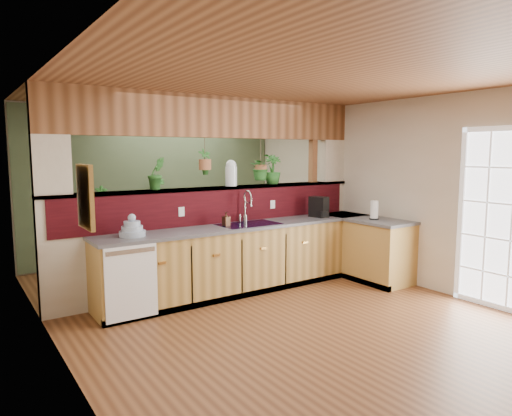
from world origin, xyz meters
TOP-DOWN VIEW (x-y plane):
  - ground at (0.00, 0.00)m, footprint 4.60×7.00m
  - ceiling at (0.00, 0.00)m, footprint 4.60×7.00m
  - wall_back at (0.00, 3.50)m, footprint 4.60×0.02m
  - wall_left at (-2.30, 0.00)m, footprint 0.02×7.00m
  - wall_right at (2.30, 0.00)m, footprint 0.02×7.00m
  - pass_through_partition at (0.03, 1.35)m, footprint 4.60×0.21m
  - pass_through_ledge at (0.00, 1.35)m, footprint 4.60×0.21m
  - header_beam at (0.00, 1.35)m, footprint 4.60×0.15m
  - sage_backwall at (0.00, 3.48)m, footprint 4.55×0.02m
  - countertop at (0.84, 0.87)m, footprint 4.14×1.52m
  - dishwasher at (-1.48, 0.66)m, footprint 0.58×0.03m
  - navy_sink at (0.25, 0.98)m, footprint 0.82×0.50m
  - french_door at (2.27, -1.30)m, footprint 0.06×1.02m
  - framed_print at (-2.27, -0.80)m, footprint 0.04×0.35m
  - faucet at (0.32, 1.13)m, footprint 0.20×0.19m
  - dish_stack at (-1.35, 0.98)m, footprint 0.30×0.30m
  - soap_dispenser at (-0.07, 1.02)m, footprint 0.09×0.09m
  - coffee_maker at (1.48, 0.94)m, footprint 0.16×0.27m
  - paper_towel at (1.97, 0.32)m, footprint 0.13×0.13m
  - glass_jar at (0.20, 1.35)m, footprint 0.16×0.16m
  - ledge_plant_left at (-0.88, 1.35)m, footprint 0.24×0.20m
  - ledge_plant_right at (0.92, 1.35)m, footprint 0.31×0.31m
  - hanging_plant_a at (-0.20, 1.35)m, footprint 0.19×0.16m
  - hanging_plant_b at (0.70, 1.35)m, footprint 0.37×0.34m
  - shelving_console at (-0.61, 3.25)m, footprint 1.41×0.69m
  - shelf_plant_a at (-1.05, 3.25)m, footprint 0.23×0.19m
  - shelf_plant_b at (-0.12, 3.25)m, footprint 0.34×0.34m
  - floor_plant at (0.76, 2.79)m, footprint 0.79×0.74m

SIDE VIEW (x-z plane):
  - ground at x=0.00m, z-range -0.01..0.01m
  - floor_plant at x=0.76m, z-range 0.00..0.72m
  - countertop at x=0.84m, z-range 0.00..0.90m
  - dishwasher at x=-1.48m, z-range 0.05..0.87m
  - shelving_console at x=-0.61m, z-range 0.05..0.95m
  - navy_sink at x=0.25m, z-range 0.73..0.91m
  - dish_stack at x=-1.35m, z-range 0.85..1.11m
  - soap_dispenser at x=-0.07m, z-range 0.90..1.08m
  - paper_towel at x=1.97m, z-range 0.89..1.17m
  - coffee_maker at x=1.48m, z-range 0.89..1.19m
  - french_door at x=2.27m, z-range -0.03..2.13m
  - faucet at x=0.32m, z-range 0.92..1.36m
  - shelf_plant_a at x=-1.05m, z-range 0.95..1.33m
  - pass_through_partition at x=0.03m, z-range -0.11..2.49m
  - shelf_plant_b at x=-0.12m, z-range 0.95..1.43m
  - wall_back at x=0.00m, z-range 0.00..2.60m
  - wall_left at x=-2.30m, z-range 0.00..2.60m
  - wall_right at x=2.30m, z-range 0.00..2.60m
  - sage_backwall at x=0.00m, z-range 0.02..2.58m
  - pass_through_ledge at x=0.00m, z-range 1.35..1.39m
  - framed_print at x=-2.27m, z-range 1.32..1.78m
  - glass_jar at x=0.20m, z-range 1.39..1.75m
  - ledge_plant_left at x=-0.88m, z-range 1.39..1.80m
  - ledge_plant_right at x=0.92m, z-range 1.39..1.82m
  - hanging_plant_b at x=0.70m, z-range 1.54..2.06m
  - hanging_plant_a at x=-0.20m, z-range 1.61..2.07m
  - header_beam at x=0.00m, z-range 2.05..2.60m
  - ceiling at x=0.00m, z-range 2.60..2.60m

